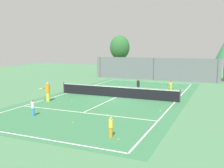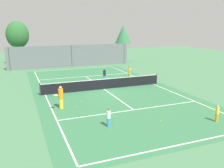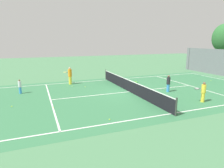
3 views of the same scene
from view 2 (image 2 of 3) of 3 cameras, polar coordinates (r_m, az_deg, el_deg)
ground_plane at (r=23.19m, az=-1.97°, el=-1.20°), size 80.00×80.00×0.00m
court_surface at (r=23.19m, az=-1.97°, el=-1.19°), size 13.00×25.00×0.01m
tennis_net at (r=23.06m, az=-1.98°, el=0.03°), size 11.90×0.10×1.10m
perimeter_fence at (r=36.18m, az=-9.56°, el=6.54°), size 18.00×0.12×3.20m
tree_0 at (r=40.00m, az=-21.51°, el=10.78°), size 3.38×2.93×6.66m
tree_1 at (r=41.20m, az=2.66°, el=11.63°), size 2.68×2.68×6.08m
player_0 at (r=26.18m, az=-1.78°, el=2.15°), size 0.30×0.30×1.42m
player_1 at (r=27.85m, az=4.15°, el=2.84°), size 0.41×0.89×1.43m
player_2 at (r=17.92m, az=-12.06°, el=-3.06°), size 0.83×0.82×1.69m
player_3 at (r=14.47m, az=-0.81°, el=-7.94°), size 0.25×0.25×1.17m
player_4 at (r=16.63m, az=23.67°, el=-6.39°), size 0.23×0.23×1.09m
ball_crate at (r=24.08m, az=-7.35°, el=-0.30°), size 0.39×0.37×0.43m
tennis_ball_0 at (r=24.55m, az=3.39°, el=-0.30°), size 0.07×0.07×0.07m
tennis_ball_1 at (r=15.87m, az=11.45°, el=-8.44°), size 0.07×0.07×0.07m
tennis_ball_2 at (r=18.35m, az=-8.41°, el=-5.25°), size 0.07×0.07×0.07m
tennis_ball_3 at (r=22.97m, az=-14.27°, el=-1.68°), size 0.07×0.07×0.07m
tennis_ball_5 at (r=18.47m, az=10.38°, el=-5.21°), size 0.07×0.07×0.07m
tennis_ball_6 at (r=31.55m, az=2.30°, el=2.83°), size 0.07×0.07×0.07m
tennis_ball_7 at (r=22.27m, az=13.67°, el=-2.12°), size 0.07×0.07×0.07m
tennis_ball_8 at (r=19.50m, az=-7.37°, el=-4.08°), size 0.07×0.07×0.07m
tennis_ball_9 at (r=32.62m, az=-9.77°, el=2.99°), size 0.07×0.07×0.07m
tennis_ball_10 at (r=31.80m, az=-2.74°, el=2.90°), size 0.07×0.07×0.07m
tennis_ball_11 at (r=32.88m, az=-0.45°, el=3.27°), size 0.07×0.07×0.07m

